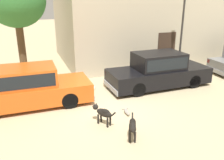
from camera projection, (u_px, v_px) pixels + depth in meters
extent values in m
plane|color=tan|center=(106.00, 105.00, 8.99)|extent=(80.00, 80.00, 0.00)
cube|color=#D15619|center=(30.00, 93.00, 8.84)|extent=(4.54, 1.79, 0.68)
cube|color=#D15619|center=(26.00, 76.00, 8.60)|extent=(2.09, 1.53, 0.67)
cube|color=black|center=(26.00, 76.00, 8.60)|extent=(1.93, 1.55, 0.47)
cube|color=#999BA0|center=(88.00, 91.00, 9.63)|extent=(0.14, 1.72, 0.20)
sphere|color=silver|center=(84.00, 77.00, 10.14)|extent=(0.20, 0.20, 0.20)
sphere|color=silver|center=(93.00, 88.00, 8.90)|extent=(0.20, 0.20, 0.20)
cylinder|color=black|center=(63.00, 86.00, 10.02)|extent=(0.61, 0.21, 0.61)
cylinder|color=black|center=(70.00, 100.00, 8.65)|extent=(0.61, 0.21, 0.61)
cube|color=black|center=(158.00, 76.00, 10.74)|extent=(4.67, 1.72, 0.71)
cube|color=black|center=(159.00, 61.00, 10.49)|extent=(2.15, 1.47, 0.71)
cube|color=black|center=(159.00, 60.00, 10.49)|extent=(1.98, 1.49, 0.50)
cube|color=#999BA0|center=(199.00, 75.00, 11.59)|extent=(0.13, 1.66, 0.20)
cube|color=#999BA0|center=(111.00, 87.00, 10.05)|extent=(0.13, 1.66, 0.20)
sphere|color=silver|center=(191.00, 64.00, 12.06)|extent=(0.20, 0.20, 0.20)
sphere|color=silver|center=(210.00, 71.00, 10.88)|extent=(0.20, 0.20, 0.20)
cube|color=red|center=(106.00, 73.00, 10.55)|extent=(0.04, 0.18, 0.18)
cube|color=red|center=(118.00, 83.00, 9.27)|extent=(0.04, 0.18, 0.18)
cylinder|color=black|center=(174.00, 72.00, 11.93)|extent=(0.61, 0.20, 0.61)
cylinder|color=black|center=(194.00, 81.00, 10.62)|extent=(0.61, 0.20, 0.61)
cylinder|color=black|center=(124.00, 78.00, 11.00)|extent=(0.61, 0.20, 0.61)
cylinder|color=black|center=(138.00, 89.00, 9.68)|extent=(0.61, 0.20, 0.61)
cube|color=#999BA0|center=(218.00, 71.00, 12.21)|extent=(0.21, 1.75, 0.20)
cube|color=red|center=(209.00, 61.00, 12.78)|extent=(0.05, 0.18, 0.18)
cylinder|color=black|center=(220.00, 65.00, 13.13)|extent=(0.65, 0.23, 0.64)
cube|color=#38281E|center=(166.00, 51.00, 13.08)|extent=(1.10, 0.02, 2.10)
cylinder|color=black|center=(98.00, 119.00, 7.59)|extent=(0.06, 0.06, 0.32)
cylinder|color=black|center=(101.00, 117.00, 7.70)|extent=(0.06, 0.06, 0.32)
cylinder|color=black|center=(108.00, 123.00, 7.37)|extent=(0.06, 0.06, 0.32)
cylinder|color=black|center=(110.00, 121.00, 7.48)|extent=(0.06, 0.06, 0.32)
ellipsoid|color=black|center=(104.00, 113.00, 7.45)|extent=(0.48, 0.60, 0.26)
ellipsoid|color=black|center=(105.00, 111.00, 7.40)|extent=(0.32, 0.37, 0.14)
sphere|color=black|center=(95.00, 107.00, 7.62)|extent=(0.18, 0.18, 0.18)
cone|color=black|center=(93.00, 107.00, 7.68)|extent=(0.14, 0.14, 0.10)
cone|color=black|center=(94.00, 105.00, 7.55)|extent=(0.09, 0.09, 0.08)
cone|color=black|center=(97.00, 104.00, 7.63)|extent=(0.09, 0.09, 0.08)
cylinder|color=black|center=(113.00, 114.00, 7.22)|extent=(0.13, 0.17, 0.18)
cylinder|color=black|center=(135.00, 137.00, 6.59)|extent=(0.06, 0.06, 0.33)
cylinder|color=black|center=(130.00, 137.00, 6.60)|extent=(0.06, 0.06, 0.33)
cylinder|color=black|center=(135.00, 129.00, 7.01)|extent=(0.06, 0.06, 0.33)
cylinder|color=black|center=(130.00, 129.00, 7.01)|extent=(0.06, 0.06, 0.33)
ellipsoid|color=black|center=(133.00, 125.00, 6.72)|extent=(0.45, 0.69, 0.27)
ellipsoid|color=black|center=(133.00, 122.00, 6.74)|extent=(0.32, 0.41, 0.15)
sphere|color=black|center=(133.00, 129.00, 6.31)|extent=(0.18, 0.18, 0.18)
cone|color=black|center=(133.00, 132.00, 6.22)|extent=(0.13, 0.13, 0.10)
cone|color=black|center=(135.00, 127.00, 6.28)|extent=(0.08, 0.08, 0.08)
cone|color=black|center=(131.00, 126.00, 6.28)|extent=(0.08, 0.08, 0.08)
cylinder|color=black|center=(132.00, 116.00, 7.09)|extent=(0.14, 0.22, 0.17)
ellipsoid|color=gray|center=(127.00, 112.00, 8.31)|extent=(0.21, 0.42, 0.13)
sphere|color=gray|center=(128.00, 114.00, 8.09)|extent=(0.10, 0.10, 0.10)
cone|color=gray|center=(129.00, 113.00, 8.08)|extent=(0.04, 0.04, 0.04)
cone|color=gray|center=(128.00, 113.00, 8.07)|extent=(0.04, 0.04, 0.04)
cylinder|color=gray|center=(125.00, 109.00, 8.61)|extent=(0.22, 0.06, 0.04)
cylinder|color=#2D2B28|center=(181.00, 38.00, 11.95)|extent=(0.10, 0.10, 3.88)
cylinder|color=brown|center=(22.00, 53.00, 11.13)|extent=(0.34, 0.34, 2.83)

